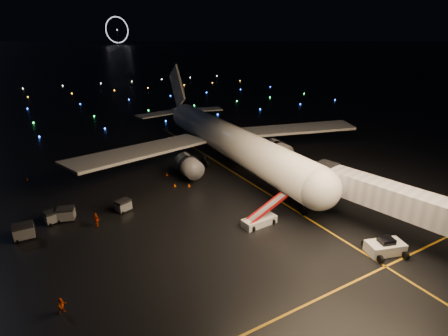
# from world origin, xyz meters

# --- Properties ---
(ground) EXTENTS (2000.00, 2000.00, 0.00)m
(ground) POSITION_xyz_m (0.00, 300.00, 0.00)
(ground) COLOR black
(ground) RESTS_ON ground
(lane_centre) EXTENTS (0.25, 80.00, 0.02)m
(lane_centre) POSITION_xyz_m (12.00, 15.00, 0.01)
(lane_centre) COLOR #CB8E12
(lane_centre) RESTS_ON ground
(lane_cross) EXTENTS (60.00, 0.25, 0.02)m
(lane_cross) POSITION_xyz_m (-5.00, -10.00, 0.01)
(lane_cross) COLOR #CB8E12
(lane_cross) RESTS_ON ground
(airliner) EXTENTS (58.68, 56.00, 15.96)m
(airliner) POSITION_xyz_m (13.21, 27.13, 7.98)
(airliner) COLOR silver
(airliner) RESTS_ON ground
(pushback_tug) EXTENTS (4.49, 3.24, 1.92)m
(pushback_tug) POSITION_xyz_m (13.94, -8.34, 0.96)
(pushback_tug) COLOR silver
(pushback_tug) RESTS_ON ground
(belt_loader) EXTENTS (6.71, 2.16, 3.21)m
(belt_loader) POSITION_xyz_m (5.51, 3.64, 1.60)
(belt_loader) COLOR silver
(belt_loader) RESTS_ON ground
(crew_b) EXTENTS (0.85, 0.71, 1.58)m
(crew_b) POSITION_xyz_m (-18.02, -0.09, 0.79)
(crew_b) COLOR #FF500B
(crew_b) RESTS_ON ground
(crew_c) EXTENTS (0.87, 1.12, 1.77)m
(crew_c) POSITION_xyz_m (-12.45, 13.67, 0.89)
(crew_c) COLOR #FF500B
(crew_c) RESTS_ON ground
(safety_cone_0) EXTENTS (0.54, 0.54, 0.51)m
(safety_cone_0) POSITION_xyz_m (2.71, 18.87, 0.26)
(safety_cone_0) COLOR #F64F00
(safety_cone_0) RESTS_ON ground
(safety_cone_1) EXTENTS (0.51, 0.51, 0.51)m
(safety_cone_1) POSITION_xyz_m (1.36, 24.92, 0.26)
(safety_cone_1) COLOR #F64F00
(safety_cone_1) RESTS_ON ground
(safety_cone_2) EXTENTS (0.58, 0.58, 0.50)m
(safety_cone_2) POSITION_xyz_m (0.76, 20.03, 0.25)
(safety_cone_2) COLOR #F64F00
(safety_cone_2) RESTS_ON ground
(safety_cone_3) EXTENTS (0.55, 0.55, 0.51)m
(safety_cone_3) POSITION_xyz_m (-19.50, 34.73, 0.25)
(safety_cone_3) COLOR #F64F00
(safety_cone_3) RESTS_ON ground
(ferris_wheel) EXTENTS (49.33, 16.80, 52.00)m
(ferris_wheel) POSITION_xyz_m (170.00, 720.00, 26.00)
(ferris_wheel) COLOR black
(ferris_wheel) RESTS_ON ground
(taxiway_lights) EXTENTS (164.00, 92.00, 0.36)m
(taxiway_lights) POSITION_xyz_m (0.00, 106.00, 0.18)
(taxiway_lights) COLOR black
(taxiway_lights) RESTS_ON ground
(baggage_cart_0) EXTENTS (2.26, 1.94, 1.62)m
(baggage_cart_0) POSITION_xyz_m (-8.42, 15.94, 0.81)
(baggage_cart_0) COLOR gray
(baggage_cart_0) RESTS_ON ground
(baggage_cart_1) EXTENTS (2.21, 1.78, 1.66)m
(baggage_cart_1) POSITION_xyz_m (-17.03, 17.33, 0.83)
(baggage_cart_1) COLOR gray
(baggage_cart_1) RESTS_ON ground
(baggage_cart_2) EXTENTS (2.47, 2.06, 1.80)m
(baggage_cart_2) POSITION_xyz_m (-15.55, 17.12, 0.90)
(baggage_cart_2) COLOR gray
(baggage_cart_2) RESTS_ON ground
(baggage_cart_3) EXTENTS (2.26, 1.60, 1.89)m
(baggage_cart_3) POSITION_xyz_m (-20.42, 14.93, 0.95)
(baggage_cart_3) COLOR gray
(baggage_cart_3) RESTS_ON ground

